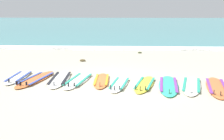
{
  "coord_description": "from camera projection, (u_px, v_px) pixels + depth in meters",
  "views": [
    {
      "loc": [
        0.46,
        -8.08,
        2.28
      ],
      "look_at": [
        0.02,
        0.92,
        0.25
      ],
      "focal_mm": 43.05,
      "sensor_mm": 36.0,
      "label": 1
    }
  ],
  "objects": [
    {
      "name": "surfboard_5",
      "position": [
        119.0,
        84.0,
        8.29
      ],
      "size": [
        0.78,
        1.96,
        0.18
      ],
      "color": "white",
      "rests_on": "ground"
    },
    {
      "name": "surfboard_4",
      "position": [
        101.0,
        80.0,
        8.71
      ],
      "size": [
        0.54,
        1.99,
        0.18
      ],
      "color": "orange",
      "rests_on": "ground"
    },
    {
      "name": "surfboard_7",
      "position": [
        168.0,
        85.0,
        8.16
      ],
      "size": [
        0.9,
        2.42,
        0.18
      ],
      "color": "#2DB793",
      "rests_on": "ground"
    },
    {
      "name": "seaweed_clump_mid_sand",
      "position": [
        83.0,
        60.0,
        12.11
      ],
      "size": [
        0.27,
        0.22,
        0.09
      ],
      "primitive_type": "ellipsoid",
      "color": "#4C4228",
      "rests_on": "ground"
    },
    {
      "name": "surfboard_1",
      "position": [
        36.0,
        79.0,
        8.88
      ],
      "size": [
        1.0,
        2.44,
        0.18
      ],
      "color": "orange",
      "rests_on": "ground"
    },
    {
      "name": "wave_foam_strip",
      "position": [
        117.0,
        48.0,
        15.87
      ],
      "size": [
        80.0,
        1.05,
        0.11
      ],
      "primitive_type": "cube",
      "color": "white",
      "rests_on": "ground"
    },
    {
      "name": "sea",
      "position": [
        123.0,
        23.0,
        44.59
      ],
      "size": [
        80.0,
        60.0,
        0.1
      ],
      "primitive_type": "cube",
      "color": "teal",
      "rests_on": "ground"
    },
    {
      "name": "surfboard_9",
      "position": [
        217.0,
        87.0,
        7.97
      ],
      "size": [
        1.08,
        2.45,
        0.18
      ],
      "color": "orange",
      "rests_on": "ground"
    },
    {
      "name": "surfboard_6",
      "position": [
        145.0,
        84.0,
        8.28
      ],
      "size": [
        0.97,
        2.11,
        0.18
      ],
      "color": "yellow",
      "rests_on": "ground"
    },
    {
      "name": "surfboard_3",
      "position": [
        78.0,
        80.0,
        8.74
      ],
      "size": [
        0.91,
        2.32,
        0.18
      ],
      "color": "white",
      "rests_on": "ground"
    },
    {
      "name": "seaweed_clump_near_shoreline",
      "position": [
        140.0,
        53.0,
        14.35
      ],
      "size": [
        0.21,
        0.17,
        0.07
      ],
      "primitive_type": "ellipsoid",
      "color": "#2D381E",
      "rests_on": "ground"
    },
    {
      "name": "surfboard_2",
      "position": [
        60.0,
        79.0,
        8.92
      ],
      "size": [
        0.72,
        2.4,
        0.18
      ],
      "color": "white",
      "rests_on": "ground"
    },
    {
      "name": "ground_plane",
      "position": [
        110.0,
        84.0,
        8.4
      ],
      "size": [
        80.0,
        80.0,
        0.0
      ],
      "primitive_type": "plane",
      "color": "#B7AD93"
    },
    {
      "name": "surfboard_0",
      "position": [
        19.0,
        77.0,
        9.13
      ],
      "size": [
        0.53,
        2.03,
        0.18
      ],
      "color": "silver",
      "rests_on": "ground"
    },
    {
      "name": "surfboard_8",
      "position": [
        191.0,
        85.0,
        8.14
      ],
      "size": [
        1.11,
        2.33,
        0.18
      ],
      "color": "silver",
      "rests_on": "ground"
    }
  ]
}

